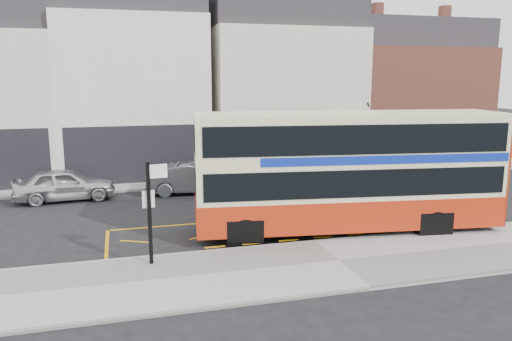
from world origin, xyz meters
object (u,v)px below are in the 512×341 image
object	(u,v)px
double_decker_bus	(349,170)
street_tree_right	(364,111)
bus_stop_post	(151,203)
car_silver	(65,184)
car_white	(353,166)
car_grey	(194,178)

from	to	relation	value
double_decker_bus	street_tree_right	world-z (taller)	street_tree_right
bus_stop_post	street_tree_right	xyz separation A→B (m)	(13.59, 12.86, 1.65)
car_silver	car_white	world-z (taller)	car_silver
car_grey	street_tree_right	world-z (taller)	street_tree_right
street_tree_right	car_white	bearing A→B (deg)	-126.68
double_decker_bus	car_silver	xyz separation A→B (m)	(-10.67, 7.91, -1.58)
car_grey	street_tree_right	bearing A→B (deg)	-65.38
bus_stop_post	street_tree_right	bearing A→B (deg)	36.09
bus_stop_post	car_white	bearing A→B (deg)	34.19
double_decker_bus	bus_stop_post	bearing A→B (deg)	-159.58
bus_stop_post	car_silver	bearing A→B (deg)	102.23
car_silver	car_grey	world-z (taller)	car_silver
bus_stop_post	car_grey	bearing A→B (deg)	67.10
bus_stop_post	car_silver	world-z (taller)	bus_stop_post
double_decker_bus	car_grey	xyz separation A→B (m)	(-4.64, 7.73, -1.59)
car_grey	car_silver	bearing A→B (deg)	95.42
car_silver	street_tree_right	bearing A→B (deg)	-83.73
car_silver	car_grey	distance (m)	6.04
car_white	car_grey	bearing A→B (deg)	109.13
double_decker_bus	car_white	bearing A→B (deg)	70.01
bus_stop_post	car_grey	world-z (taller)	bus_stop_post
bus_stop_post	car_white	size ratio (longest dim) A/B	0.62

